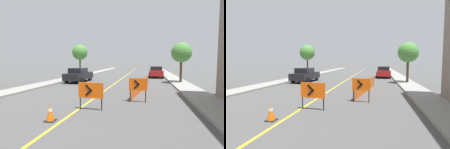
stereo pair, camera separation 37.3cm
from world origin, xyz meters
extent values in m
cube|color=gold|center=(0.00, 31.90, 0.00)|extent=(0.12, 63.81, 0.01)
cube|color=gray|center=(-6.66, 31.90, 0.08)|extent=(1.87, 63.81, 0.15)
cube|color=gray|center=(6.66, 31.90, 0.08)|extent=(1.87, 63.81, 0.15)
cube|color=black|center=(-0.45, 15.44, 0.01)|extent=(0.39, 0.39, 0.03)
cone|color=orange|center=(-0.45, 15.44, 0.35)|extent=(0.31, 0.31, 0.64)
cylinder|color=white|center=(-0.45, 15.44, 0.43)|extent=(0.16, 0.16, 0.10)
cube|color=#EF560C|center=(0.64, 17.24, 0.97)|extent=(1.27, 0.15, 0.75)
cube|color=black|center=(0.54, 17.20, 1.07)|extent=(0.36, 0.05, 0.36)
cube|color=black|center=(0.54, 17.20, 0.86)|extent=(0.36, 0.05, 0.36)
cylinder|color=black|center=(0.10, 17.24, 0.30)|extent=(0.06, 0.06, 0.59)
cylinder|color=black|center=(1.18, 17.24, 0.30)|extent=(0.06, 0.06, 0.59)
cube|color=#EF560C|center=(2.79, 19.29, 1.04)|extent=(1.04, 0.11, 0.69)
cube|color=black|center=(2.72, 19.25, 1.14)|extent=(0.33, 0.04, 0.33)
cube|color=black|center=(2.72, 19.25, 0.94)|extent=(0.33, 0.04, 0.33)
cylinder|color=black|center=(2.35, 19.29, 0.35)|extent=(0.06, 0.06, 0.70)
cylinder|color=black|center=(3.23, 19.29, 0.35)|extent=(0.06, 0.06, 0.70)
cube|color=#EF560C|center=(2.86, 22.83, 0.46)|extent=(1.06, 6.81, 0.92)
cylinder|color=#262626|center=(2.34, 19.42, 0.46)|extent=(0.05, 0.05, 0.92)
cylinder|color=#262626|center=(3.37, 26.23, 0.46)|extent=(0.05, 0.05, 0.92)
cube|color=black|center=(-4.24, 27.80, 0.68)|extent=(2.01, 4.38, 0.72)
cube|color=black|center=(-4.24, 27.58, 1.31)|extent=(1.62, 2.01, 0.55)
cylinder|color=black|center=(-5.09, 29.13, 0.32)|extent=(0.25, 0.65, 0.64)
cylinder|color=black|center=(-3.38, 29.13, 0.32)|extent=(0.25, 0.65, 0.64)
cylinder|color=black|center=(-5.09, 26.46, 0.32)|extent=(0.25, 0.65, 0.64)
cylinder|color=black|center=(-3.38, 26.46, 0.32)|extent=(0.25, 0.65, 0.64)
cube|color=maroon|center=(4.54, 34.97, 0.68)|extent=(1.81, 4.31, 0.72)
cube|color=black|center=(4.54, 34.76, 1.31)|extent=(1.54, 1.94, 0.55)
cylinder|color=black|center=(3.69, 36.31, 0.32)|extent=(0.22, 0.64, 0.64)
cylinder|color=black|center=(5.40, 36.31, 0.32)|extent=(0.22, 0.64, 0.64)
cylinder|color=black|center=(3.69, 33.64, 0.32)|extent=(0.22, 0.64, 0.64)
cylinder|color=black|center=(5.40, 33.64, 0.32)|extent=(0.22, 0.64, 0.64)
cylinder|color=#4C3823|center=(-6.76, 34.49, 1.47)|extent=(0.24, 0.24, 2.62)
sphere|color=#478438|center=(-6.76, 34.49, 3.64)|extent=(2.31, 2.31, 2.31)
cylinder|color=#4C3823|center=(6.76, 28.52, 1.31)|extent=(0.24, 0.24, 2.32)
sphere|color=#478438|center=(6.76, 28.52, 3.24)|extent=(2.06, 2.06, 2.06)
camera|label=1|loc=(3.28, 9.29, 2.39)|focal=28.00mm
camera|label=2|loc=(3.64, 9.37, 2.39)|focal=28.00mm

